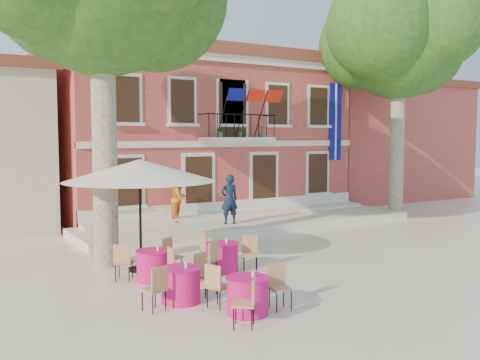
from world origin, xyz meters
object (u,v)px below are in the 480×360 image
Objects in this scene: cafe_table_2 at (181,283)px; cafe_table_3 at (222,255)px; pedestrian_navy at (229,199)px; cafe_table_1 at (248,294)px; pedestrian_orange at (180,199)px; plane_tree_east at (399,38)px; cafe_table_0 at (154,264)px; patio_umbrella at (140,171)px.

cafe_table_2 is 1.05× the size of cafe_table_3.
pedestrian_navy is 9.49m from cafe_table_1.
pedestrian_orange is 9.26m from cafe_table_2.
plane_tree_east is 5.47× the size of cafe_table_2.
cafe_table_2 is (-5.20, -6.98, -0.82)m from pedestrian_navy.
cafe_table_2 and cafe_table_3 have the same top height.
plane_tree_east reaches higher than cafe_table_2.
pedestrian_navy is 0.96× the size of cafe_table_2.
cafe_table_0 is 3.44m from cafe_table_1.
cafe_table_1 is at bearing -148.38° from pedestrian_orange.
plane_tree_east is 5.70× the size of pedestrian_navy.
cafe_table_3 is (-3.12, -5.07, -0.81)m from pedestrian_navy.
plane_tree_east reaches higher than patio_umbrella.
plane_tree_east is 5.73× the size of cafe_table_0.
patio_umbrella is 2.54m from cafe_table_0.
cafe_table_0 is 1.00× the size of cafe_table_3.
cafe_table_1 is at bearing 70.35° from pedestrian_navy.
patio_umbrella is 2.18× the size of cafe_table_1.
patio_umbrella reaches higher than pedestrian_orange.
patio_umbrella is 5.08m from cafe_table_1.
pedestrian_orange reaches higher than cafe_table_1.
cafe_table_1 is 0.95× the size of cafe_table_2.
pedestrian_orange is at bearing 73.10° from cafe_table_1.
cafe_table_3 is at bearing -158.40° from plane_tree_east.
cafe_table_3 is (-1.73, -6.50, -0.78)m from pedestrian_orange.
pedestrian_orange is (-9.70, 1.97, -6.70)m from plane_tree_east.
cafe_table_1 is (-2.98, -9.81, -0.78)m from pedestrian_orange.
plane_tree_east is at bearing 21.60° from cafe_table_3.
pedestrian_navy is 6.01m from cafe_table_3.
cafe_table_0 is 1.97m from cafe_table_2.
pedestrian_navy is (-8.31, 0.55, -6.67)m from plane_tree_east.
pedestrian_orange is at bearing 75.11° from cafe_table_3.
cafe_table_2 is at bearing 120.65° from cafe_table_1.
cafe_table_1 is 1.64m from cafe_table_2.
patio_umbrella is 2.16× the size of cafe_table_0.
cafe_table_3 is at bearing 66.31° from pedestrian_navy.
patio_umbrella is 6.57m from pedestrian_orange.
pedestrian_navy is at bearing 44.77° from cafe_table_0.
patio_umbrella reaches higher than pedestrian_navy.
pedestrian_navy reaches higher than cafe_table_0.
cafe_table_2 is (-13.51, -6.43, -7.49)m from plane_tree_east.
plane_tree_east is 11.95m from pedestrian_orange.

